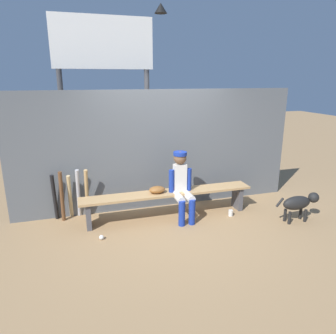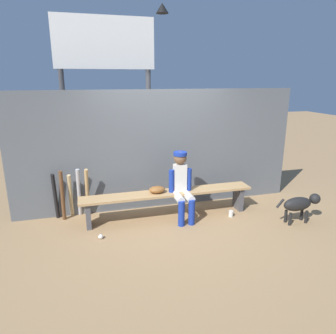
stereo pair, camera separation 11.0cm
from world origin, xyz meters
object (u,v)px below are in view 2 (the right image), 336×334
(baseball_glove, at_px, (157,190))
(bat_wood_dark, at_px, (62,196))
(bat_aluminum_black, at_px, (55,196))
(scoreboard, at_px, (109,65))
(player_seated, at_px, (182,184))
(cup_on_ground, at_px, (231,214))
(dugout_bench, at_px, (168,197))
(bat_wood_tan, at_px, (87,193))
(baseball, at_px, (101,237))
(cup_on_bench, at_px, (172,189))
(dog, at_px, (300,204))
(bat_wood_natural, at_px, (71,196))
(bat_aluminum_silver, at_px, (79,192))

(baseball_glove, relative_size, bat_wood_dark, 0.31)
(bat_aluminum_black, bearing_deg, scoreboard, 40.05)
(player_seated, xyz_separation_m, cup_on_ground, (0.88, -0.16, -0.59))
(dugout_bench, relative_size, bat_wood_tan, 3.32)
(baseball, bearing_deg, cup_on_bench, 19.76)
(scoreboard, height_order, dog, scoreboard)
(baseball, xyz_separation_m, scoreboard, (0.42, 1.86, 2.58))
(dugout_bench, bearing_deg, bat_wood_natural, 164.31)
(bat_wood_dark, xyz_separation_m, cup_on_bench, (1.83, -0.39, 0.08))
(bat_aluminum_silver, height_order, cup_on_ground, bat_aluminum_silver)
(cup_on_bench, xyz_separation_m, scoreboard, (-0.85, 1.41, 2.08))
(bat_aluminum_black, height_order, baseball, bat_aluminum_black)
(bat_aluminum_black, xyz_separation_m, cup_on_bench, (1.95, -0.48, 0.12))
(dugout_bench, bearing_deg, cup_on_ground, -14.30)
(bat_aluminum_silver, xyz_separation_m, bat_wood_dark, (-0.27, -0.09, 0.00))
(player_seated, height_order, bat_wood_tan, player_seated)
(bat_wood_dark, bearing_deg, cup_on_bench, -12.04)
(dugout_bench, xyz_separation_m, bat_aluminum_black, (-1.89, 0.46, 0.04))
(dugout_bench, relative_size, cup_on_ground, 27.60)
(dugout_bench, height_order, baseball_glove, baseball_glove)
(bat_wood_tan, distance_m, bat_wood_dark, 0.41)
(baseball_glove, distance_m, bat_wood_tan, 1.23)
(dugout_bench, bearing_deg, bat_wood_dark, 168.17)
(bat_aluminum_black, relative_size, cup_on_bench, 7.59)
(bat_wood_tan, relative_size, bat_aluminum_silver, 1.02)
(cup_on_bench, bearing_deg, bat_wood_natural, 164.23)
(bat_wood_natural, bearing_deg, cup_on_bench, -15.77)
(dugout_bench, relative_size, bat_wood_dark, 3.39)
(bat_wood_tan, bearing_deg, dugout_bench, -16.63)
(bat_aluminum_black, bearing_deg, dog, -17.37)
(dugout_bench, bearing_deg, player_seated, -27.98)
(cup_on_ground, height_order, dog, dog)
(cup_on_bench, xyz_separation_m, dog, (2.04, -0.77, -0.20))
(player_seated, relative_size, baseball, 15.96)
(bat_aluminum_black, bearing_deg, player_seated, -15.15)
(bat_aluminum_black, bearing_deg, baseball_glove, -15.05)
(dugout_bench, bearing_deg, cup_on_bench, -17.95)
(bat_wood_dark, bearing_deg, cup_on_ground, -12.78)
(bat_aluminum_black, distance_m, cup_on_bench, 2.02)
(dog, bearing_deg, baseball_glove, 160.95)
(player_seated, bearing_deg, baseball, -165.76)
(bat_aluminum_silver, bearing_deg, bat_aluminum_black, -179.19)
(bat_wood_natural, distance_m, bat_aluminum_black, 0.25)
(dugout_bench, height_order, player_seated, player_seated)
(player_seated, xyz_separation_m, baseball, (-1.42, -0.36, -0.61))
(baseball_glove, relative_size, bat_wood_tan, 0.31)
(bat_wood_natural, bearing_deg, bat_wood_dark, -145.01)
(bat_wood_natural, height_order, cup_on_bench, bat_wood_natural)
(bat_wood_dark, height_order, bat_aluminum_black, bat_wood_dark)
(player_seated, height_order, cup_on_bench, player_seated)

